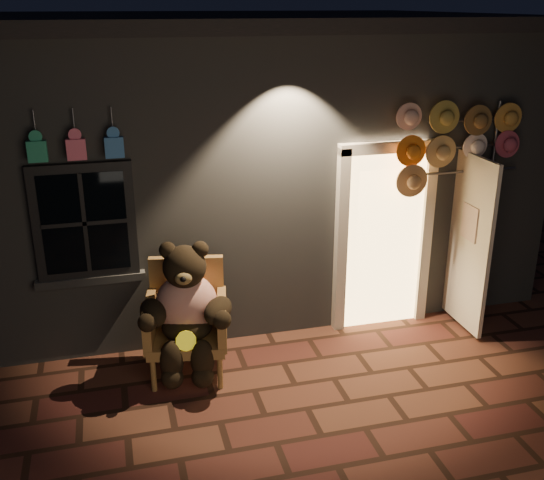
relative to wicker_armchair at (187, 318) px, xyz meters
name	(u,v)px	position (x,y,z in m)	size (l,w,h in m)	color
ground	(307,408)	(0.98, -1.00, -0.58)	(60.00, 60.00, 0.00)	brown
shop_building	(225,142)	(0.98, 2.99, 1.16)	(7.30, 5.95, 3.51)	slate
wicker_armchair	(187,318)	(0.00, 0.00, 0.00)	(0.91, 0.85, 1.16)	#A27B3E
teddy_bear	(186,310)	(-0.02, -0.15, 0.17)	(0.99, 0.84, 1.38)	red
hat_rack	(456,142)	(3.03, 0.28, 1.60)	(1.56, 0.22, 2.61)	#59595E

